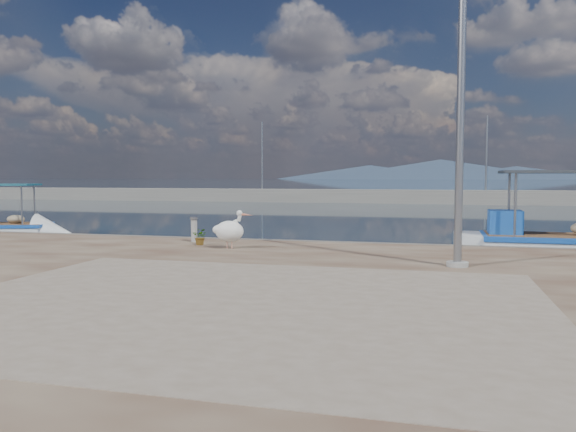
{
  "coord_description": "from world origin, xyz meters",
  "views": [
    {
      "loc": [
        3.79,
        -10.67,
        2.35
      ],
      "look_at": [
        0.0,
        3.8,
        1.3
      ],
      "focal_mm": 35.0,
      "sensor_mm": 36.0,
      "label": 1
    }
  ],
  "objects_px": {
    "pelican": "(230,231)",
    "bollard_near": "(194,228)",
    "lamp_post": "(461,105)",
    "boat_right": "(557,247)"
  },
  "relations": [
    {
      "from": "pelican",
      "to": "bollard_near",
      "type": "distance_m",
      "value": 1.94
    },
    {
      "from": "lamp_post",
      "to": "bollard_near",
      "type": "height_order",
      "value": "lamp_post"
    },
    {
      "from": "pelican",
      "to": "lamp_post",
      "type": "height_order",
      "value": "lamp_post"
    },
    {
      "from": "lamp_post",
      "to": "pelican",
      "type": "bearing_deg",
      "value": 164.71
    },
    {
      "from": "pelican",
      "to": "lamp_post",
      "type": "distance_m",
      "value": 6.42
    },
    {
      "from": "boat_right",
      "to": "pelican",
      "type": "bearing_deg",
      "value": -151.13
    },
    {
      "from": "boat_right",
      "to": "bollard_near",
      "type": "distance_m",
      "value": 10.79
    },
    {
      "from": "boat_right",
      "to": "lamp_post",
      "type": "xyz_separation_m",
      "value": [
        -3.1,
        -6.22,
        3.57
      ]
    },
    {
      "from": "lamp_post",
      "to": "bollard_near",
      "type": "relative_size",
      "value": 9.93
    },
    {
      "from": "lamp_post",
      "to": "bollard_near",
      "type": "distance_m",
      "value": 8.13
    }
  ]
}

